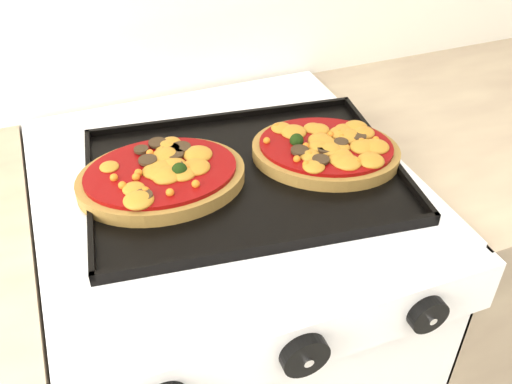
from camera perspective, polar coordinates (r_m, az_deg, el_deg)
name	(u,v)px	position (r m, az deg, el deg)	size (l,w,h in m)	color
stove	(231,348)	(1.25, -2.52, -15.31)	(0.60, 0.60, 0.91)	white
control_panel	(302,342)	(0.76, 4.62, -14.73)	(0.60, 0.02, 0.09)	white
knob_center	(305,356)	(0.75, 4.89, -15.98)	(0.06, 0.06, 0.02)	black
knob_right	(428,315)	(0.82, 16.80, -11.67)	(0.06, 0.06, 0.02)	black
baking_tray	(245,173)	(0.91, -1.13, 1.90)	(0.49, 0.36, 0.02)	black
pizza_left	(161,175)	(0.89, -9.45, 1.69)	(0.26, 0.20, 0.04)	olive
pizza_right	(326,149)	(0.95, 6.98, 4.31)	(0.24, 0.19, 0.04)	olive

